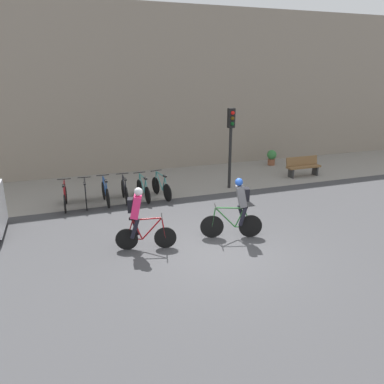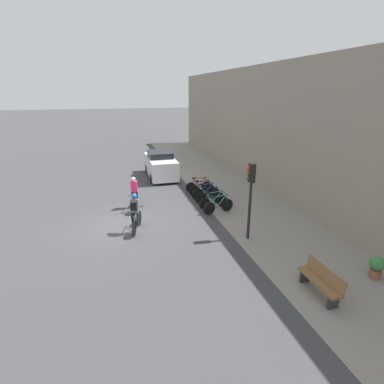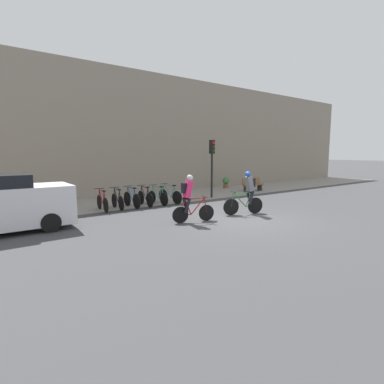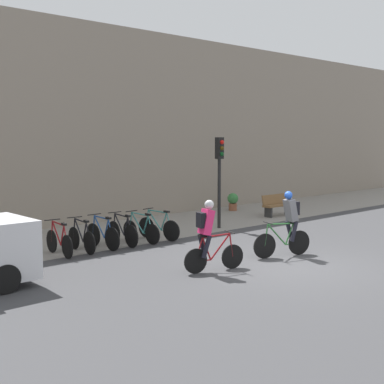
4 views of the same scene
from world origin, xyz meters
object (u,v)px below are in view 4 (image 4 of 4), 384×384
(parked_bike_0, at_px, (59,242))
(traffic_light_pole, at_px, (220,165))
(parked_bike_1, at_px, (82,238))
(potted_plant, at_px, (233,201))
(cyclist_grey, at_px, (288,222))
(bench, at_px, (278,205))
(parked_bike_2, at_px, (103,235))
(parked_bike_3, at_px, (122,232))
(parked_bike_4, at_px, (141,230))
(parked_bike_5, at_px, (159,227))
(cyclist_pink, at_px, (208,233))

(parked_bike_0, xyz_separation_m, traffic_light_pole, (6.43, 0.23, 1.86))
(parked_bike_0, distance_m, traffic_light_pole, 6.69)
(parked_bike_1, xyz_separation_m, potted_plant, (9.44, 3.08, 0.04))
(cyclist_grey, xyz_separation_m, bench, (5.78, 4.98, -0.48))
(parked_bike_0, distance_m, parked_bike_2, 1.39)
(parked_bike_2, relative_size, traffic_light_pole, 0.51)
(parked_bike_3, distance_m, parked_bike_4, 0.70)
(parked_bike_1, bearing_deg, parked_bike_5, -0.02)
(parked_bike_4, bearing_deg, parked_bike_0, 179.98)
(traffic_light_pole, bearing_deg, cyclist_pink, -137.59)
(cyclist_pink, relative_size, cyclist_grey, 0.98)
(parked_bike_3, bearing_deg, parked_bike_0, -179.97)
(cyclist_pink, xyz_separation_m, parked_bike_0, (-1.76, 4.03, -0.56))
(cyclist_pink, xyz_separation_m, parked_bike_3, (0.32, 4.03, -0.54))
(parked_bike_5, xyz_separation_m, traffic_light_pole, (2.95, 0.23, 1.86))
(parked_bike_5, relative_size, traffic_light_pole, 0.53)
(parked_bike_2, relative_size, parked_bike_3, 1.01)
(parked_bike_3, distance_m, potted_plant, 8.63)
(parked_bike_2, xyz_separation_m, parked_bike_3, (0.69, -0.00, -0.00))
(parked_bike_4, bearing_deg, bench, 5.68)
(traffic_light_pole, bearing_deg, cyclist_grey, -112.40)
(cyclist_grey, relative_size, potted_plant, 2.28)
(parked_bike_2, bearing_deg, parked_bike_0, -179.96)
(parked_bike_1, distance_m, parked_bike_4, 2.09)
(parked_bike_2, relative_size, parked_bike_4, 0.99)
(cyclist_grey, xyz_separation_m, parked_bike_0, (-4.59, 4.23, -0.56))
(parked_bike_0, xyz_separation_m, parked_bike_2, (1.39, 0.00, 0.01))
(cyclist_grey, distance_m, parked_bike_5, 4.41)
(parked_bike_2, height_order, bench, parked_bike_2)
(cyclist_pink, distance_m, parked_bike_5, 4.41)
(parked_bike_4, distance_m, parked_bike_5, 0.69)
(cyclist_pink, xyz_separation_m, bench, (8.60, 4.78, -0.48))
(parked_bike_2, xyz_separation_m, bench, (8.98, 0.75, 0.06))
(cyclist_pink, xyz_separation_m, parked_bike_1, (-1.07, 4.03, -0.55))
(parked_bike_1, xyz_separation_m, bench, (9.67, 0.75, 0.08))
(parked_bike_1, relative_size, parked_bike_2, 0.97)
(potted_plant, bearing_deg, cyclist_pink, -139.66)
(cyclist_pink, bearing_deg, potted_plant, 40.34)
(parked_bike_0, height_order, potted_plant, parked_bike_0)
(parked_bike_4, bearing_deg, potted_plant, 22.75)
(parked_bike_2, relative_size, parked_bike_5, 0.97)
(parked_bike_0, height_order, parked_bike_4, parked_bike_0)
(bench, bearing_deg, parked_bike_2, -175.21)
(parked_bike_0, bearing_deg, cyclist_pink, -66.34)
(parked_bike_3, relative_size, bench, 1.00)
(cyclist_grey, height_order, parked_bike_1, cyclist_grey)
(parked_bike_0, distance_m, parked_bike_3, 2.08)
(parked_bike_3, bearing_deg, parked_bike_4, -0.15)
(parked_bike_0, relative_size, parked_bike_3, 1.00)
(cyclist_pink, bearing_deg, cyclist_grey, -4.08)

